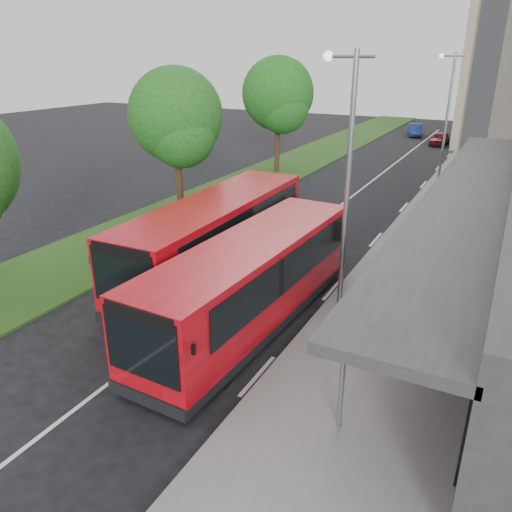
{
  "coord_description": "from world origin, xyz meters",
  "views": [
    {
      "loc": [
        8.43,
        -11.93,
        7.97
      ],
      "look_at": [
        1.01,
        2.31,
        1.5
      ],
      "focal_mm": 35.0,
      "sensor_mm": 36.0,
      "label": 1
    }
  ],
  "objects": [
    {
      "name": "ground",
      "position": [
        0.0,
        0.0,
        0.0
      ],
      "size": [
        120.0,
        120.0,
        0.0
      ],
      "primitive_type": "plane",
      "color": "black",
      "rests_on": "ground"
    },
    {
      "name": "pavement",
      "position": [
        6.0,
        20.0,
        0.07
      ],
      "size": [
        5.0,
        80.0,
        0.15
      ],
      "primitive_type": "cube",
      "color": "slate",
      "rests_on": "ground"
    },
    {
      "name": "grass_verge",
      "position": [
        -7.0,
        20.0,
        0.05
      ],
      "size": [
        5.0,
        80.0,
        0.1
      ],
      "primitive_type": "cube",
      "color": "#254C18",
      "rests_on": "ground"
    },
    {
      "name": "lane_centre_line",
      "position": [
        0.0,
        15.0,
        0.01
      ],
      "size": [
        0.12,
        70.0,
        0.01
      ],
      "primitive_type": "cube",
      "color": "silver",
      "rests_on": "ground"
    },
    {
      "name": "kerb_dashes",
      "position": [
        3.3,
        19.0,
        0.01
      ],
      "size": [
        0.12,
        56.0,
        0.01
      ],
      "color": "silver",
      "rests_on": "ground"
    },
    {
      "name": "tree_mid",
      "position": [
        -7.01,
        9.05,
        4.89
      ],
      "size": [
        4.71,
        4.71,
        7.58
      ],
      "color": "black",
      "rests_on": "ground"
    },
    {
      "name": "tree_far",
      "position": [
        -7.01,
        21.05,
        5.19
      ],
      "size": [
        5.0,
        5.0,
        8.03
      ],
      "color": "black",
      "rests_on": "ground"
    },
    {
      "name": "lamp_post_near",
      "position": [
        4.12,
        2.0,
        4.72
      ],
      "size": [
        1.44,
        0.28,
        8.0
      ],
      "color": "gray",
      "rests_on": "pavement"
    },
    {
      "name": "lamp_post_far",
      "position": [
        4.12,
        22.0,
        4.72
      ],
      "size": [
        1.44,
        0.28,
        8.0
      ],
      "color": "gray",
      "rests_on": "pavement"
    },
    {
      "name": "bus_main",
      "position": [
        1.85,
        0.43,
        1.45
      ],
      "size": [
        2.97,
        10.11,
        2.83
      ],
      "rotation": [
        0.0,
        0.0,
        -0.04
      ],
      "color": "red",
      "rests_on": "ground"
    },
    {
      "name": "bus_second",
      "position": [
        -1.18,
        3.21,
        1.53
      ],
      "size": [
        2.9,
        10.62,
        2.99
      ],
      "rotation": [
        0.0,
        0.0,
        0.02
      ],
      "color": "red",
      "rests_on": "ground"
    },
    {
      "name": "litter_bin",
      "position": [
        5.03,
        8.71,
        0.62
      ],
      "size": [
        0.59,
        0.59,
        0.93
      ],
      "primitive_type": "cylinder",
      "rotation": [
        0.0,
        0.0,
        -0.15
      ],
      "color": "#3B2A18",
      "rests_on": "pavement"
    },
    {
      "name": "bollard",
      "position": [
        4.65,
        18.98,
        0.6
      ],
      "size": [
        0.18,
        0.18,
        0.9
      ],
      "primitive_type": "cylinder",
      "rotation": [
        0.0,
        0.0,
        -0.29
      ],
      "color": "yellow",
      "rests_on": "pavement"
    },
    {
      "name": "car_near",
      "position": [
        1.69,
        38.98,
        0.6
      ],
      "size": [
        1.6,
        3.6,
        1.2
      ],
      "primitive_type": "imported",
      "rotation": [
        0.0,
        0.0,
        -0.05
      ],
      "color": "#5C0D17",
      "rests_on": "ground"
    },
    {
      "name": "car_far",
      "position": [
        -1.55,
        43.83,
        0.62
      ],
      "size": [
        2.17,
        3.99,
        1.25
      ],
      "primitive_type": "imported",
      "rotation": [
        0.0,
        0.0,
        0.24
      ],
      "color": "navy",
      "rests_on": "ground"
    }
  ]
}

